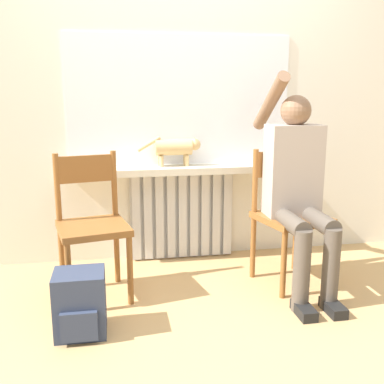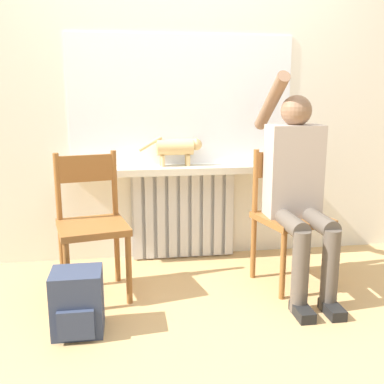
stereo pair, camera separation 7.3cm
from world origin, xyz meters
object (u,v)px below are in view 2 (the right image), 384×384
(cat, at_px, (177,148))
(backpack, at_px, (78,302))
(person, at_px, (298,184))
(chair_left, at_px, (91,222))
(chair_right, at_px, (289,214))

(cat, xyz_separation_m, backpack, (-0.65, -0.99, -0.69))
(cat, distance_m, backpack, 1.37)
(person, height_order, cat, person)
(person, relative_size, backpack, 4.03)
(backpack, bearing_deg, person, 15.24)
(chair_left, distance_m, cat, 0.88)
(person, distance_m, cat, 0.94)
(person, xyz_separation_m, cat, (-0.68, 0.63, 0.16))
(chair_left, relative_size, cat, 1.91)
(person, bearing_deg, cat, 137.31)
(backpack, bearing_deg, cat, 56.83)
(chair_right, relative_size, backpack, 2.60)
(chair_right, distance_m, backpack, 1.43)
(cat, height_order, backpack, cat)
(chair_left, height_order, backpack, chair_left)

